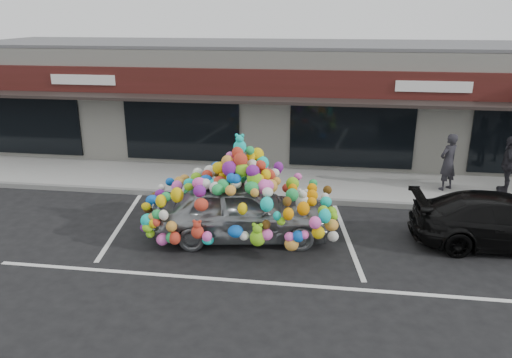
# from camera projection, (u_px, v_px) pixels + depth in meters

# --- Properties ---
(ground) EXTENTS (90.00, 90.00, 0.00)m
(ground) POSITION_uv_depth(u_px,v_px,m) (237.00, 234.00, 12.81)
(ground) COLOR black
(ground) RESTS_ON ground
(shop_building) EXTENTS (24.00, 7.20, 4.31)m
(shop_building) POSITION_uv_depth(u_px,v_px,m) (274.00, 98.00, 20.05)
(shop_building) COLOR silver
(shop_building) RESTS_ON ground
(sidewalk) EXTENTS (26.00, 3.00, 0.15)m
(sidewalk) POSITION_uv_depth(u_px,v_px,m) (259.00, 182.00, 16.54)
(sidewalk) COLOR gray
(sidewalk) RESTS_ON ground
(kerb) EXTENTS (26.00, 0.18, 0.16)m
(kerb) POSITION_uv_depth(u_px,v_px,m) (252.00, 198.00, 15.13)
(kerb) COLOR slate
(kerb) RESTS_ON ground
(parking_stripe_left) EXTENTS (0.73, 4.37, 0.01)m
(parking_stripe_left) POSITION_uv_depth(u_px,v_px,m) (121.00, 224.00, 13.44)
(parking_stripe_left) COLOR silver
(parking_stripe_left) RESTS_ON ground
(parking_stripe_mid) EXTENTS (0.73, 4.37, 0.01)m
(parking_stripe_mid) POSITION_uv_depth(u_px,v_px,m) (347.00, 238.00, 12.61)
(parking_stripe_mid) COLOR silver
(parking_stripe_mid) RESTS_ON ground
(lane_line) EXTENTS (14.00, 0.12, 0.01)m
(lane_line) POSITION_uv_depth(u_px,v_px,m) (311.00, 286.00, 10.38)
(lane_line) COLOR silver
(lane_line) RESTS_ON ground
(toy_car) EXTENTS (3.16, 4.91, 2.72)m
(toy_car) POSITION_uv_depth(u_px,v_px,m) (242.00, 203.00, 12.37)
(toy_car) COLOR #A2A7AD
(toy_car) RESTS_ON ground
(black_sedan) EXTENTS (1.97, 4.46, 1.27)m
(black_sedan) POSITION_uv_depth(u_px,v_px,m) (505.00, 221.00, 12.00)
(black_sedan) COLOR black
(black_sedan) RESTS_ON ground
(pedestrian_a) EXTENTS (0.77, 0.74, 1.78)m
(pedestrian_a) POSITION_uv_depth(u_px,v_px,m) (448.00, 162.00, 15.36)
(pedestrian_a) COLOR black
(pedestrian_a) RESTS_ON sidewalk
(pedestrian_c) EXTENTS (1.10, 0.67, 1.75)m
(pedestrian_c) POSITION_uv_depth(u_px,v_px,m) (508.00, 164.00, 15.18)
(pedestrian_c) COLOR black
(pedestrian_c) RESTS_ON sidewalk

